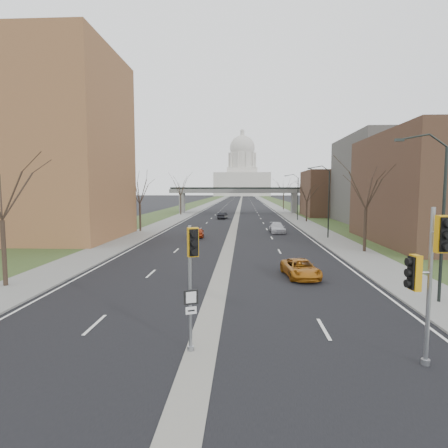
# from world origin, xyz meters

# --- Properties ---
(ground) EXTENTS (700.00, 700.00, 0.00)m
(ground) POSITION_xyz_m (0.00, 0.00, 0.00)
(ground) COLOR black
(ground) RESTS_ON ground
(road_surface) EXTENTS (20.00, 600.00, 0.01)m
(road_surface) POSITION_xyz_m (0.00, 150.00, 0.01)
(road_surface) COLOR black
(road_surface) RESTS_ON ground
(median_strip) EXTENTS (1.20, 600.00, 0.02)m
(median_strip) POSITION_xyz_m (0.00, 150.00, 0.00)
(median_strip) COLOR gray
(median_strip) RESTS_ON ground
(sidewalk_right) EXTENTS (4.00, 600.00, 0.12)m
(sidewalk_right) POSITION_xyz_m (12.00, 150.00, 0.06)
(sidewalk_right) COLOR gray
(sidewalk_right) RESTS_ON ground
(sidewalk_left) EXTENTS (4.00, 600.00, 0.12)m
(sidewalk_left) POSITION_xyz_m (-12.00, 150.00, 0.06)
(sidewalk_left) COLOR gray
(sidewalk_left) RESTS_ON ground
(grass_verge_right) EXTENTS (8.00, 600.00, 0.10)m
(grass_verge_right) POSITION_xyz_m (18.00, 150.00, 0.05)
(grass_verge_right) COLOR #2A401D
(grass_verge_right) RESTS_ON ground
(grass_verge_left) EXTENTS (8.00, 600.00, 0.10)m
(grass_verge_left) POSITION_xyz_m (-18.00, 150.00, 0.05)
(grass_verge_left) COLOR #2A401D
(grass_verge_left) RESTS_ON ground
(apartment_building) EXTENTS (25.00, 16.00, 22.00)m
(apartment_building) POSITION_xyz_m (-26.00, 30.00, 11.00)
(apartment_building) COLOR #8F6139
(apartment_building) RESTS_ON ground
(commercial_block_mid) EXTENTS (18.00, 22.00, 15.00)m
(commercial_block_mid) POSITION_xyz_m (28.00, 52.00, 7.50)
(commercial_block_mid) COLOR #4F4D48
(commercial_block_mid) RESTS_ON ground
(commercial_block_far) EXTENTS (14.00, 14.00, 10.00)m
(commercial_block_far) POSITION_xyz_m (22.00, 70.00, 5.00)
(commercial_block_far) COLOR #4C3123
(commercial_block_far) RESTS_ON ground
(pedestrian_bridge) EXTENTS (34.00, 3.00, 6.45)m
(pedestrian_bridge) POSITION_xyz_m (0.00, 80.00, 4.84)
(pedestrian_bridge) COLOR slate
(pedestrian_bridge) RESTS_ON ground
(capitol) EXTENTS (48.00, 42.00, 55.75)m
(capitol) POSITION_xyz_m (0.00, 320.00, 18.60)
(capitol) COLOR silver
(capitol) RESTS_ON ground
(streetlight_near) EXTENTS (2.61, 0.20, 8.70)m
(streetlight_near) POSITION_xyz_m (10.99, 6.00, 6.95)
(streetlight_near) COLOR black
(streetlight_near) RESTS_ON sidewalk_right
(streetlight_mid) EXTENTS (2.61, 0.20, 8.70)m
(streetlight_mid) POSITION_xyz_m (10.99, 32.00, 6.95)
(streetlight_mid) COLOR black
(streetlight_mid) RESTS_ON sidewalk_right
(streetlight_far) EXTENTS (2.61, 0.20, 8.70)m
(streetlight_far) POSITION_xyz_m (10.99, 58.00, 6.95)
(streetlight_far) COLOR black
(streetlight_far) RESTS_ON sidewalk_right
(tree_left_a) EXTENTS (7.20, 7.20, 9.40)m
(tree_left_a) POSITION_xyz_m (-13.00, 8.00, 6.64)
(tree_left_a) COLOR #382B21
(tree_left_a) RESTS_ON sidewalk_left
(tree_left_b) EXTENTS (6.75, 6.75, 8.81)m
(tree_left_b) POSITION_xyz_m (-13.00, 38.00, 6.23)
(tree_left_b) COLOR #382B21
(tree_left_b) RESTS_ON sidewalk_left
(tree_left_c) EXTENTS (7.65, 7.65, 9.99)m
(tree_left_c) POSITION_xyz_m (-13.00, 72.00, 7.04)
(tree_left_c) COLOR #382B21
(tree_left_c) RESTS_ON sidewalk_left
(tree_right_a) EXTENTS (7.20, 7.20, 9.40)m
(tree_right_a) POSITION_xyz_m (13.00, 22.00, 6.64)
(tree_right_a) COLOR #382B21
(tree_right_a) RESTS_ON sidewalk_right
(tree_right_b) EXTENTS (6.30, 6.30, 8.22)m
(tree_right_b) POSITION_xyz_m (13.00, 55.00, 5.82)
(tree_right_b) COLOR #382B21
(tree_right_b) RESTS_ON sidewalk_right
(tree_right_c) EXTENTS (7.65, 7.65, 9.99)m
(tree_right_c) POSITION_xyz_m (13.00, 95.00, 7.04)
(tree_right_c) COLOR #382B21
(tree_right_c) RESTS_ON sidewalk_right
(signal_pole_median) EXTENTS (0.67, 0.78, 4.68)m
(signal_pole_median) POSITION_xyz_m (-0.29, -0.64, 3.26)
(signal_pole_median) COLOR gray
(signal_pole_median) RESTS_ON ground
(signal_pole_right) EXTENTS (1.07, 0.92, 5.41)m
(signal_pole_right) POSITION_xyz_m (7.61, -1.32, 3.54)
(signal_pole_right) COLOR gray
(signal_pole_right) RESTS_ON ground
(car_left_near) EXTENTS (1.75, 3.73, 1.23)m
(car_left_near) POSITION_xyz_m (-4.16, 32.42, 0.62)
(car_left_near) COLOR #AC3513
(car_left_near) RESTS_ON ground
(car_left_far) EXTENTS (1.94, 4.26, 1.36)m
(car_left_far) POSITION_xyz_m (-2.69, 61.33, 0.68)
(car_left_far) COLOR black
(car_left_far) RESTS_ON ground
(car_right_near) EXTENTS (2.53, 4.60, 1.22)m
(car_right_near) POSITION_xyz_m (5.44, 11.56, 0.61)
(car_right_near) COLOR #A45C11
(car_right_near) RESTS_ON ground
(car_right_mid) EXTENTS (2.05, 4.75, 1.36)m
(car_right_mid) POSITION_xyz_m (6.15, 37.67, 0.68)
(car_right_mid) COLOR silver
(car_right_mid) RESTS_ON ground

